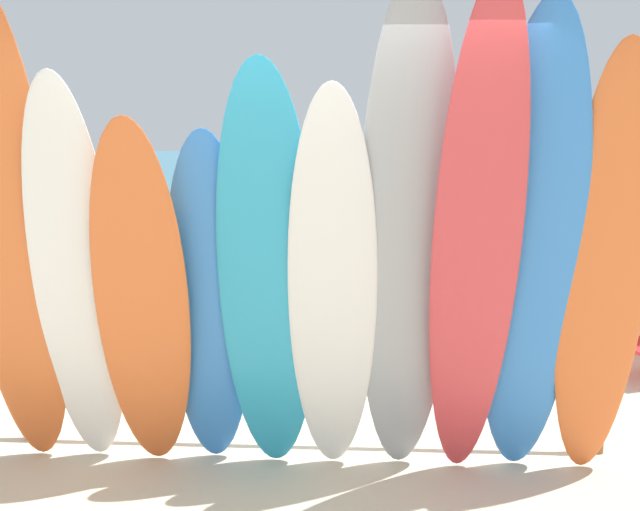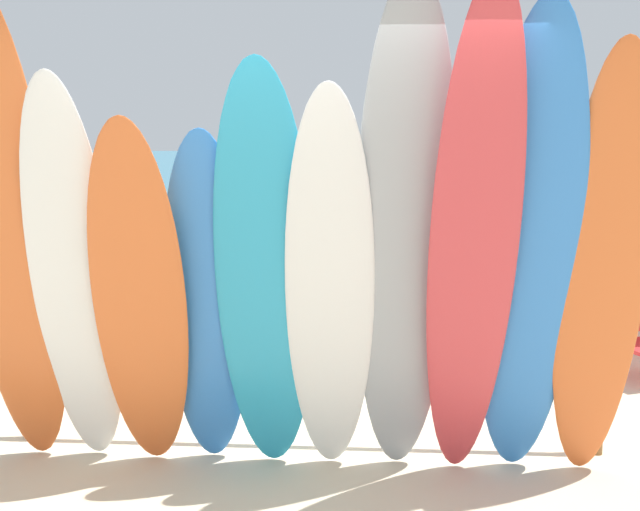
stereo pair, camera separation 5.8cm
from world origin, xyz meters
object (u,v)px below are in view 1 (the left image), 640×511
surfboard_rack (309,358)px  beach_chair_red (636,323)px  surfboard_orange_9 (604,271)px  surfboard_orange_2 (142,301)px  surfboard_teal_4 (268,275)px  surfboard_orange_0 (10,236)px  beachgoer_near_rack (453,198)px  surfboard_grey_6 (407,241)px  surfboard_red_7 (477,247)px  surfboard_blue_8 (533,253)px  beachgoer_by_water (572,209)px  beachgoer_strolling (351,226)px  surfboard_white_1 (76,279)px  beachgoer_photographing (362,211)px  surfboard_white_5 (333,288)px  surfboard_blue_3 (209,303)px

surfboard_rack → beach_chair_red: size_ratio=4.43×
surfboard_rack → surfboard_orange_9: surfboard_orange_9 is taller
surfboard_orange_9 → surfboard_orange_2: bearing=179.6°
surfboard_orange_2 → surfboard_teal_4: (0.70, 0.05, 0.15)m
surfboard_rack → surfboard_orange_0: bearing=-161.4°
surfboard_teal_4 → surfboard_orange_9: bearing=1.7°
surfboard_teal_4 → beachgoer_near_rack: 7.21m
surfboard_grey_6 → surfboard_red_7: size_ratio=1.00×
surfboard_rack → beachgoer_near_rack: (1.45, 6.51, 0.42)m
surfboard_blue_8 → beachgoer_by_water: bearing=74.5°
surfboard_red_7 → beachgoer_strolling: size_ratio=1.70×
surfboard_white_1 → beachgoer_strolling: surfboard_white_1 is taller
beachgoer_photographing → surfboard_white_5: bearing=-149.3°
surfboard_grey_6 → beachgoer_photographing: 5.95m
beachgoer_near_rack → beachgoer_photographing: size_ratio=1.06×
surfboard_rack → surfboard_grey_6: (0.58, -0.54, 0.82)m
surfboard_rack → beachgoer_by_water: (3.00, 6.30, 0.31)m
surfboard_orange_0 → surfboard_teal_4: 1.45m
beach_chair_red → surfboard_blue_3: bearing=-169.5°
surfboard_orange_0 → surfboard_orange_9: surfboard_orange_0 is taller
surfboard_white_1 → surfboard_blue_3: (0.73, 0.11, -0.15)m
surfboard_blue_3 → surfboard_blue_8: 1.83m
surfboard_white_5 → beachgoer_photographing: (0.07, 5.90, -0.19)m
surfboard_teal_4 → beachgoer_by_water: surfboard_teal_4 is taller
surfboard_blue_3 → beachgoer_photographing: surfboard_blue_3 is taller
beachgoer_by_water → surfboard_white_5: bearing=-118.4°
surfboard_rack → surfboard_blue_8: size_ratio=1.36×
surfboard_grey_6 → beach_chair_red: size_ratio=3.40×
surfboard_blue_8 → surfboard_blue_3: bearing=175.2°
surfboard_blue_3 → surfboard_grey_6: (1.12, -0.13, 0.39)m
surfboard_teal_4 → surfboard_red_7: 1.16m
surfboard_orange_2 → beachgoer_photographing: 6.04m
surfboard_red_7 → beach_chair_red: surfboard_red_7 is taller
surfboard_red_7 → beachgoer_photographing: surfboard_red_7 is taller
beachgoer_by_water → surfboard_white_1: bearing=-128.0°
beachgoer_near_rack → beachgoer_by_water: bearing=113.9°
surfboard_rack → surfboard_white_1: bearing=-157.7°
surfboard_red_7 → beachgoer_photographing: (-0.70, 6.03, -0.45)m
surfboard_blue_3 → surfboard_red_7: surfboard_red_7 is taller
surfboard_blue_3 → surfboard_white_5: size_ratio=0.89×
surfboard_white_1 → surfboard_orange_2: surfboard_white_1 is taller
surfboard_white_1 → surfboard_teal_4: surfboard_teal_4 is taller
beachgoer_photographing → surfboard_rack: bearing=-151.2°
surfboard_rack → surfboard_orange_9: size_ratio=1.48×
surfboard_orange_0 → surfboard_white_1: bearing=3.7°
surfboard_blue_3 → beachgoer_photographing: (0.78, 5.80, -0.07)m
surfboard_red_7 → surfboard_orange_0: bearing=172.6°
surfboard_blue_3 → beachgoer_photographing: size_ratio=1.26×
surfboard_orange_0 → surfboard_white_1: (0.36, 0.03, -0.24)m
surfboard_white_5 → beachgoer_by_water: bearing=66.0°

